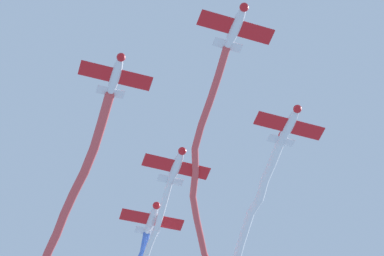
# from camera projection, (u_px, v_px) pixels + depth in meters

# --- Properties ---
(airplane_lead) EXTENTS (7.07, 5.31, 1.75)m
(airplane_lead) POSITION_uv_depth(u_px,v_px,m) (236.00, 27.00, 74.88)
(airplane_lead) COLOR white
(smoke_trail_lead) EXTENTS (6.16, 29.68, 1.84)m
(smoke_trail_lead) POSITION_uv_depth(u_px,v_px,m) (203.00, 171.00, 85.41)
(smoke_trail_lead) COLOR #DB4C4C
(airplane_left_wing) EXTENTS (7.06, 5.30, 1.75)m
(airplane_left_wing) POSITION_uv_depth(u_px,v_px,m) (289.00, 125.00, 81.68)
(airplane_left_wing) COLOR white
(smoke_trail_left_wing) EXTENTS (1.60, 18.92, 1.98)m
(smoke_trail_left_wing) POSITION_uv_depth(u_px,v_px,m) (255.00, 206.00, 88.92)
(smoke_trail_left_wing) COLOR white
(airplane_right_wing) EXTENTS (7.04, 5.28, 1.75)m
(airplane_right_wing) POSITION_uv_depth(u_px,v_px,m) (116.00, 75.00, 78.68)
(airplane_right_wing) COLOR white
(smoke_trail_right_wing) EXTENTS (7.25, 34.01, 1.45)m
(smoke_trail_right_wing) POSITION_uv_depth(u_px,v_px,m) (65.00, 212.00, 90.25)
(smoke_trail_right_wing) COLOR #DB4C4C
(airplane_slot) EXTENTS (7.05, 5.29, 1.75)m
(airplane_slot) POSITION_uv_depth(u_px,v_px,m) (176.00, 166.00, 85.39)
(airplane_slot) COLOR white
(smoke_trail_slot) EXTENTS (2.63, 19.66, 2.16)m
(smoke_trail_slot) POSITION_uv_depth(u_px,v_px,m) (148.00, 248.00, 92.12)
(smoke_trail_slot) COLOR white
(airplane_trail) EXTENTS (7.02, 5.24, 1.75)m
(airplane_trail) POSITION_uv_depth(u_px,v_px,m) (152.00, 219.00, 91.19)
(airplane_trail) COLOR white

